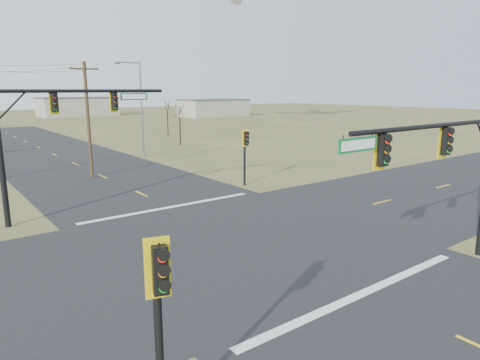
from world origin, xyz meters
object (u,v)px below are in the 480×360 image
Objects in this scene: utility_pole_near at (88,119)px; bare_tree_d at (167,104)px; mast_arm_far at (52,121)px; mast_arm_near at (447,156)px; pedestal_signal_sw at (160,293)px; streetlight_a at (139,104)px; bare_tree_c at (180,110)px; pedestal_signal_ne at (246,145)px.

utility_pole_near reaches higher than bare_tree_d.
utility_pole_near reaches higher than mast_arm_far.
utility_pole_near is 1.52× the size of bare_tree_d.
mast_arm_near is 2.28× the size of pedestal_signal_sw.
utility_pole_near is (-4.53, 28.51, 0.10)m from mast_arm_near.
utility_pole_near is 11.53m from streetlight_a.
mast_arm_far is at bearing 121.78° from mast_arm_near.
bare_tree_c is (25.09, 43.89, 1.48)m from pedestal_signal_sw.
mast_arm_near is at bearing -117.02° from streetlight_a.
mast_arm_near is 0.99× the size of streetlight_a.
mast_arm_far reaches higher than pedestal_signal_ne.
bare_tree_c is (8.39, 25.37, 1.53)m from pedestal_signal_ne.
pedestal_signal_ne is 38.24m from bare_tree_d.
pedestal_signal_ne is 0.43× the size of streetlight_a.
mast_arm_far is at bearing -147.36° from streetlight_a.
mast_arm_near is at bearing -80.98° from utility_pole_near.
bare_tree_c is at bearing 31.30° from mast_arm_far.
utility_pole_near is at bearing 101.39° from mast_arm_near.
streetlight_a reaches higher than utility_pole_near.
pedestal_signal_sw is 61.91m from bare_tree_d.
bare_tree_d is at bearing 36.79° from mast_arm_far.
mast_arm_near reaches higher than pedestal_signal_ne.
bare_tree_c is 0.95× the size of bare_tree_d.
pedestal_signal_sw is at bearing -175.10° from mast_arm_near.
bare_tree_c is (17.05, 14.83, -0.27)m from utility_pole_near.
streetlight_a is at bearing 83.34° from pedestal_signal_sw.
mast_arm_far is (-10.00, 17.73, 0.77)m from mast_arm_near.
utility_pole_near is at bearing -157.08° from streetlight_a.
mast_arm_far is 1.62× the size of bare_tree_c.
mast_arm_far is 1.01× the size of utility_pole_near.
pedestal_signal_ne is 0.98× the size of pedestal_signal_sw.
bare_tree_c is (8.80, 6.83, -1.10)m from streetlight_a.
pedestal_signal_ne is 24.94m from pedestal_signal_sw.
pedestal_signal_sw is at bearing -134.91° from streetlight_a.
mast_arm_far reaches higher than bare_tree_d.
streetlight_a is at bearing 86.53° from mast_arm_near.
utility_pole_near is 33.07m from bare_tree_d.
mast_arm_near is 20.37m from mast_arm_far.
mast_arm_far is 18.63m from pedestal_signal_sw.
pedestal_signal_ne is at bearing 65.04° from pedestal_signal_sw.
utility_pole_near is 1.60× the size of bare_tree_c.
streetlight_a is (3.73, 36.51, 0.93)m from mast_arm_near.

